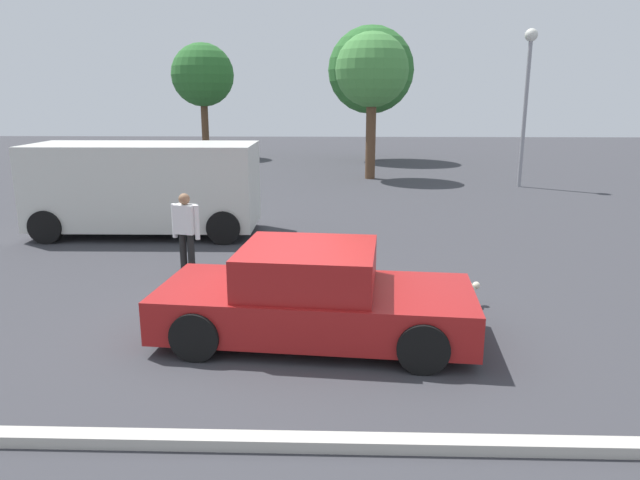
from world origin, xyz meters
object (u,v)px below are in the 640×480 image
at_px(van_white, 145,186).
at_px(pedestrian, 186,227).
at_px(sedan_foreground, 314,297).
at_px(light_post_near, 528,79).
at_px(dog, 460,290).

height_order(van_white, pedestrian, van_white).
bearing_deg(sedan_foreground, light_post_near, 68.75).
relative_size(sedan_foreground, pedestrian, 2.88).
relative_size(dog, light_post_near, 0.12).
xyz_separation_m(dog, light_post_near, (4.71, 12.62, 3.52)).
distance_m(dog, light_post_near, 13.93).
relative_size(sedan_foreground, light_post_near, 0.80).
distance_m(sedan_foreground, dog, 2.62).
bearing_deg(sedan_foreground, pedestrian, 135.52).
distance_m(van_white, pedestrian, 3.63).
distance_m(van_white, light_post_near, 13.92).
distance_m(sedan_foreground, van_white, 7.48).
xyz_separation_m(dog, pedestrian, (-4.76, 1.68, 0.61)).
height_order(sedan_foreground, pedestrian, pedestrian).
relative_size(van_white, pedestrian, 3.45).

